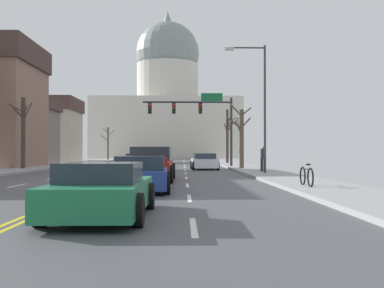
% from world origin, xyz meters
% --- Properties ---
extents(ground, '(20.00, 180.00, 0.20)m').
position_xyz_m(ground, '(0.00, -0.00, 0.02)').
color(ground, '#49494E').
extents(signal_gantry, '(7.91, 0.41, 6.42)m').
position_xyz_m(signal_gantry, '(4.72, 17.76, 4.76)').
color(signal_gantry, '#28282D').
rests_on(signal_gantry, ground).
extents(street_lamp_right, '(2.47, 0.24, 7.60)m').
position_xyz_m(street_lamp_right, '(7.86, 4.72, 4.69)').
color(street_lamp_right, '#333338').
rests_on(street_lamp_right, ground).
extents(capitol_building, '(31.13, 19.25, 32.45)m').
position_xyz_m(capitol_building, '(0.00, 77.91, 11.47)').
color(capitol_building, beige).
rests_on(capitol_building, ground).
extents(sedan_near_00, '(2.18, 4.47, 1.26)m').
position_xyz_m(sedan_near_00, '(5.00, 13.36, 0.59)').
color(sedan_near_00, silver).
rests_on(sedan_near_00, ground).
extents(sedan_near_01, '(2.02, 4.51, 1.18)m').
position_xyz_m(sedan_near_01, '(1.63, 6.76, 0.55)').
color(sedan_near_01, silver).
rests_on(sedan_near_01, ground).
extents(pickup_truck_near_02, '(2.38, 5.46, 1.63)m').
position_xyz_m(pickup_truck_near_02, '(1.73, -0.15, 0.72)').
color(pickup_truck_near_02, maroon).
rests_on(pickup_truck_near_02, ground).
extents(sedan_near_03, '(2.16, 4.49, 1.24)m').
position_xyz_m(sedan_near_03, '(1.83, -6.03, 0.58)').
color(sedan_near_03, navy).
rests_on(sedan_near_03, ground).
extents(sedan_near_04, '(2.05, 4.31, 1.17)m').
position_xyz_m(sedan_near_04, '(1.58, -12.41, 0.55)').
color(sedan_near_04, '#1E7247').
rests_on(sedan_near_04, ground).
extents(sedan_oncoming_00, '(2.13, 4.45, 1.19)m').
position_xyz_m(sedan_oncoming_00, '(-1.77, 25.80, 0.56)').
color(sedan_oncoming_00, silver).
rests_on(sedan_oncoming_00, ground).
extents(sedan_oncoming_01, '(2.17, 4.67, 1.22)m').
position_xyz_m(sedan_oncoming_01, '(-1.63, 36.65, 0.57)').
color(sedan_oncoming_01, black).
rests_on(sedan_oncoming_01, ground).
extents(sedan_oncoming_02, '(2.14, 4.73, 1.32)m').
position_xyz_m(sedan_oncoming_02, '(-1.80, 44.82, 0.62)').
color(sedan_oncoming_02, silver).
rests_on(sedan_oncoming_02, ground).
extents(sedan_oncoming_03, '(2.11, 4.51, 1.17)m').
position_xyz_m(sedan_oncoming_03, '(-1.68, 55.83, 0.56)').
color(sedan_oncoming_03, silver).
rests_on(sedan_oncoming_03, ground).
extents(flank_building_02, '(14.29, 8.60, 8.81)m').
position_xyz_m(flank_building_02, '(-18.46, 41.64, 4.46)').
color(flank_building_02, '#B2A38E').
rests_on(flank_building_02, ground).
extents(bare_tree_00, '(1.85, 2.42, 6.00)m').
position_xyz_m(bare_tree_00, '(8.39, 28.98, 3.36)').
color(bare_tree_00, '#423328').
rests_on(bare_tree_00, ground).
extents(bare_tree_01, '(1.69, 2.99, 5.33)m').
position_xyz_m(bare_tree_01, '(-8.70, 12.21, 2.97)').
color(bare_tree_01, '#423328').
rests_on(bare_tree_01, ground).
extents(bare_tree_02, '(1.99, 2.30, 4.83)m').
position_xyz_m(bare_tree_02, '(7.84, 12.84, 2.60)').
color(bare_tree_02, brown).
rests_on(bare_tree_02, ground).
extents(bare_tree_03, '(2.26, 2.17, 5.08)m').
position_xyz_m(bare_tree_03, '(-8.49, 49.67, 2.93)').
color(bare_tree_03, brown).
rests_on(bare_tree_03, ground).
extents(pedestrian_00, '(0.35, 0.34, 1.65)m').
position_xyz_m(pedestrian_00, '(8.42, 6.56, 1.06)').
color(pedestrian_00, black).
rests_on(pedestrian_00, ground).
extents(bicycle_parked, '(0.12, 1.77, 0.85)m').
position_xyz_m(bicycle_parked, '(7.88, -5.44, 0.49)').
color(bicycle_parked, black).
rests_on(bicycle_parked, ground).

